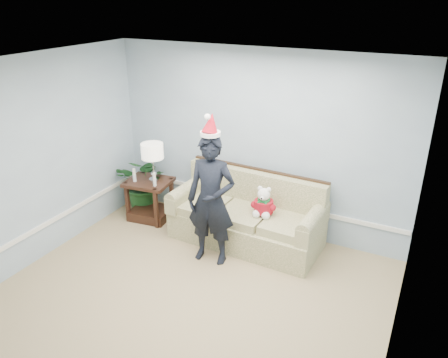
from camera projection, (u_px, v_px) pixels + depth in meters
name	position (u px, v px, depth m)	size (l,w,h in m)	color
room_shell	(156.00, 217.00, 4.26)	(4.54, 5.04, 2.74)	tan
wainscot_trim	(140.00, 219.00, 6.07)	(4.49, 4.99, 0.06)	white
sofa	(248.00, 218.00, 6.31)	(2.17, 1.00, 1.00)	#53652F
side_table	(150.00, 203.00, 6.96)	(0.74, 0.65, 0.65)	#321C12
table_lamp	(152.00, 153.00, 6.62)	(0.34, 0.34, 0.60)	silver
candle_pair	(144.00, 178.00, 6.65)	(0.43, 0.05, 0.21)	silver
houseplant	(145.00, 183.00, 7.18)	(0.84, 0.73, 0.94)	#1D5022
man	(211.00, 200.00, 5.64)	(0.65, 0.42, 1.77)	black
santa_hat	(211.00, 125.00, 5.25)	(0.26, 0.29, 0.30)	white
teddy_bear	(263.00, 205.00, 5.98)	(0.29, 0.31, 0.43)	white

